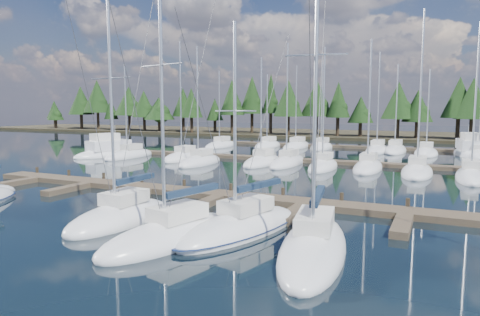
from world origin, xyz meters
The scene contains 12 objects.
ground centered at (0.00, 30.00, 0.00)m, with size 260.00×260.00×0.00m, color black.
far_shore centered at (0.00, 90.00, 0.30)m, with size 220.00×30.00×0.60m, color #2E2819.
main_dock centered at (0.00, 17.36, 0.20)m, with size 44.00×6.13×0.90m.
back_docks centered at (0.00, 49.58, 0.20)m, with size 50.00×21.80×0.40m.
front_sailboat_2 centered at (-2.38, 9.91, 0.29)m, with size 3.20×7.70×14.36m.
front_sailboat_3 centered at (2.22, 8.21, 0.30)m, with size 4.81×8.79×15.00m.
front_sailboat_4 centered at (4.57, 10.96, 0.27)m, with size 5.19×9.62×11.26m.
front_sailboat_5 centered at (8.78, 9.48, 0.29)m, with size 4.35×9.90×15.41m.
back_sailboat_rows centered at (0.35, 45.47, 0.26)m, with size 44.24×33.07×16.10m.
motor_yacht_left centered at (-26.06, 35.12, 0.54)m, with size 6.01×10.45×4.97m.
motor_yacht_right centered at (17.14, 56.41, 0.54)m, with size 4.54×10.34×5.02m.
tree_line centered at (-4.34, 80.24, 7.49)m, with size 184.89×11.53×13.39m.
Camera 1 is at (13.59, -8.35, 6.34)m, focal length 32.00 mm.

